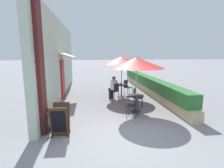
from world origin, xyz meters
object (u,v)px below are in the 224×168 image
at_px(cafe_chair_near_left, 137,96).
at_px(patio_table_near, 136,100).
at_px(cafe_chair_near_right, 134,104).
at_px(cafe_chair_mid_right, 115,90).
at_px(patio_umbrella_mid, 122,60).
at_px(seated_patron_mid_right, 113,87).
at_px(patio_umbrella_near, 137,63).
at_px(bicycle_leaning, 53,116).
at_px(menu_board, 60,120).
at_px(coffee_cup_near, 134,94).
at_px(coffee_cup_mid, 120,84).
at_px(cafe_chair_mid_left, 127,86).
at_px(patio_table_mid, 121,88).

bearing_deg(cafe_chair_near_left, patio_table_near, 6.37).
relative_size(cafe_chair_near_right, cafe_chair_mid_right, 1.00).
xyz_separation_m(patio_umbrella_mid, seated_patron_mid_right, (-0.53, -0.44, -1.39)).
relative_size(patio_umbrella_mid, cafe_chair_mid_right, 2.68).
distance_m(patio_umbrella_near, seated_patron_mid_right, 2.64).
bearing_deg(seated_patron_mid_right, cafe_chair_near_left, -102.26).
bearing_deg(bicycle_leaning, seated_patron_mid_right, 55.16).
relative_size(patio_table_near, seated_patron_mid_right, 0.57).
bearing_deg(cafe_chair_near_right, bicycle_leaning, 123.05).
bearing_deg(cafe_chair_mid_right, cafe_chair_near_right, -125.33).
xyz_separation_m(patio_table_near, menu_board, (-2.84, -1.76, -0.02)).
height_order(bicycle_leaning, menu_board, menu_board).
relative_size(coffee_cup_near, seated_patron_mid_right, 0.07).
relative_size(cafe_chair_mid_right, coffee_cup_mid, 9.67).
bearing_deg(cafe_chair_mid_left, patio_table_mid, 6.37).
relative_size(patio_umbrella_mid, menu_board, 2.47).
distance_m(coffee_cup_mid, menu_board, 5.10).
xyz_separation_m(cafe_chair_near_right, seated_patron_mid_right, (-0.43, 2.80, 0.17)).
distance_m(patio_table_mid, menu_board, 5.13).
distance_m(cafe_chair_mid_left, menu_board, 5.81).
relative_size(cafe_chair_mid_left, bicycle_leaning, 0.51).
bearing_deg(patio_table_near, coffee_cup_mid, 94.30).
bearing_deg(coffee_cup_mid, seated_patron_mid_right, -136.29).
bearing_deg(patio_umbrella_mid, menu_board, -121.89).
height_order(patio_table_mid, cafe_chair_mid_right, cafe_chair_mid_right).
relative_size(seated_patron_mid_right, bicycle_leaning, 0.73).
relative_size(patio_table_near, coffee_cup_mid, 7.93).
bearing_deg(cafe_chair_mid_left, seated_patron_mid_right, 1.72).
height_order(cafe_chair_near_right, coffee_cup_near, cafe_chair_near_right).
distance_m(cafe_chair_near_left, coffee_cup_mid, 2.00).
xyz_separation_m(patio_umbrella_near, coffee_cup_mid, (-0.19, 2.59, -1.32)).
relative_size(cafe_chair_near_right, seated_patron_mid_right, 0.70).
bearing_deg(cafe_chair_mid_left, patio_table_near, 41.37).
distance_m(patio_umbrella_near, patio_umbrella_mid, 2.60).
xyz_separation_m(patio_table_mid, cafe_chair_mid_right, (-0.45, -0.52, 0.03)).
height_order(patio_umbrella_mid, menu_board, patio_umbrella_mid).
bearing_deg(bicycle_leaning, patio_table_mid, 53.48).
distance_m(cafe_chair_mid_right, seated_patron_mid_right, 0.20).
bearing_deg(cafe_chair_near_right, menu_board, 138.84).
bearing_deg(menu_board, cafe_chair_near_right, 25.92).
bearing_deg(cafe_chair_near_right, seated_patron_mid_right, 34.32).
relative_size(patio_table_mid, menu_board, 0.76).
relative_size(patio_umbrella_mid, cafe_chair_mid_left, 2.68).
distance_m(patio_umbrella_near, coffee_cup_near, 1.32).
bearing_deg(cafe_chair_near_left, coffee_cup_near, 1.23).
bearing_deg(menu_board, cafe_chair_near_left, 41.03).
relative_size(patio_umbrella_near, seated_patron_mid_right, 1.87).
xyz_separation_m(cafe_chair_near_right, cafe_chair_mid_left, (0.55, 3.76, 0.00)).
distance_m(cafe_chair_mid_left, cafe_chair_mid_right, 1.38).
bearing_deg(bicycle_leaning, patio_table_near, 21.67).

